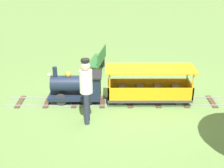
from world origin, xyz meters
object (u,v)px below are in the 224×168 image
object	(u,v)px
locomotive	(78,86)
conductor_person	(86,86)
passenger_car	(149,88)
park_bench	(98,61)

from	to	relation	value
locomotive	conductor_person	size ratio (longest dim) A/B	0.89
locomotive	conductor_person	distance (m)	1.20
passenger_car	conductor_person	distance (m)	2.00
conductor_person	park_bench	xyz separation A→B (m)	(3.30, -0.14, -0.54)
park_bench	conductor_person	bearing A→B (deg)	177.58
passenger_car	park_bench	bearing A→B (deg)	33.29
locomotive	passenger_car	xyz separation A→B (m)	(0.00, -1.94, -0.06)
passenger_car	locomotive	bearing A→B (deg)	90.00
locomotive	passenger_car	world-z (taller)	locomotive
locomotive	passenger_car	bearing A→B (deg)	-90.00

